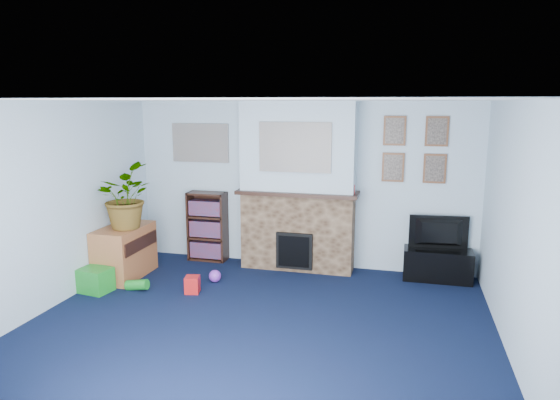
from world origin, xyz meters
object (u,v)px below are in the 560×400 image
(tv_stand, at_px, (438,264))
(television, at_px, (439,233))
(sideboard, at_px, (125,252))
(bookshelf, at_px, (208,228))

(tv_stand, xyz_separation_m, television, (0.00, 0.02, 0.43))
(television, bearing_deg, sideboard, 6.82)
(television, relative_size, bookshelf, 0.75)
(tv_stand, xyz_separation_m, bookshelf, (-3.37, 0.08, 0.28))
(bookshelf, bearing_deg, tv_stand, -1.30)
(television, bearing_deg, tv_stand, 84.17)
(bookshelf, distance_m, sideboard, 1.30)
(tv_stand, distance_m, sideboard, 4.29)
(television, relative_size, sideboard, 0.86)
(tv_stand, relative_size, television, 1.15)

